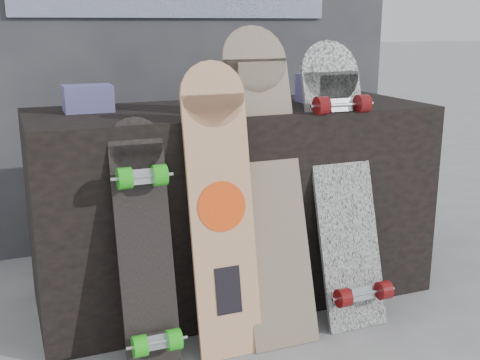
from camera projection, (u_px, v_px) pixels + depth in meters
name	position (u px, v px, depth m)	size (l,w,h in m)	color
ground	(284.00, 348.00, 2.15)	(60.00, 60.00, 0.00)	slate
vendor_table	(233.00, 203.00, 2.50)	(1.60, 0.60, 0.80)	black
booth	(173.00, 28.00, 3.08)	(2.40, 0.22, 2.20)	#2F2F33
merch_box_purple	(88.00, 98.00, 2.26)	(0.18, 0.12, 0.10)	#413C7C
merch_box_small	(317.00, 88.00, 2.52)	(0.14, 0.14, 0.12)	#413C7C
merch_box_flat	(251.00, 93.00, 2.62)	(0.22, 0.10, 0.06)	#D1B78C
longboard_geisha	(221.00, 202.00, 2.05)	(0.23, 0.22, 1.01)	tan
longboard_celtic	(268.00, 174.00, 2.18)	(0.25, 0.38, 1.12)	tan
longboard_cascadia	(343.00, 179.00, 2.29)	(0.25, 0.39, 1.07)	silver
skateboard_dark	(145.00, 243.00, 1.98)	(0.18, 0.26, 0.83)	black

